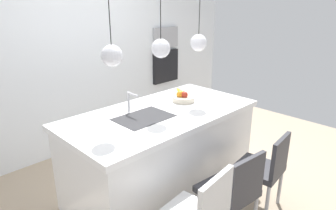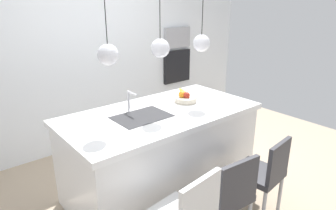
# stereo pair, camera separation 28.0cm
# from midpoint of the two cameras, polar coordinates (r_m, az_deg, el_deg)

# --- Properties ---
(floor) EXTENTS (6.60, 6.60, 0.00)m
(floor) POSITION_cam_midpoint_polar(r_m,az_deg,el_deg) (3.64, -3.45, -15.54)
(floor) COLOR tan
(floor) RESTS_ON ground
(back_wall) EXTENTS (6.00, 0.10, 2.60)m
(back_wall) POSITION_cam_midpoint_polar(r_m,az_deg,el_deg) (4.44, -18.20, 8.30)
(back_wall) COLOR white
(back_wall) RESTS_ON ground
(kitchen_island) EXTENTS (2.10, 1.06, 0.96)m
(kitchen_island) POSITION_cam_midpoint_polar(r_m,az_deg,el_deg) (3.39, -3.62, -8.85)
(kitchen_island) COLOR white
(kitchen_island) RESTS_ON ground
(sink_basin) EXTENTS (0.56, 0.40, 0.02)m
(sink_basin) POSITION_cam_midpoint_polar(r_m,az_deg,el_deg) (3.05, -7.26, -2.51)
(sink_basin) COLOR #2D2D30
(sink_basin) RESTS_ON kitchen_island
(faucet) EXTENTS (0.02, 0.17, 0.22)m
(faucet) POSITION_cam_midpoint_polar(r_m,az_deg,el_deg) (3.16, -9.74, 1.02)
(faucet) COLOR silver
(faucet) RESTS_ON kitchen_island
(fruit_bowl) EXTENTS (0.26, 0.27, 0.15)m
(fruit_bowl) POSITION_cam_midpoint_polar(r_m,az_deg,el_deg) (3.49, 0.58, 1.47)
(fruit_bowl) COLOR beige
(fruit_bowl) RESTS_ON kitchen_island
(microwave) EXTENTS (0.54, 0.08, 0.34)m
(microwave) POSITION_cam_midpoint_polar(r_m,az_deg,el_deg) (5.26, -2.10, 12.67)
(microwave) COLOR #9E9EA3
(microwave) RESTS_ON back_wall
(oven) EXTENTS (0.56, 0.08, 0.56)m
(oven) POSITION_cam_midpoint_polar(r_m,az_deg,el_deg) (5.34, -2.04, 7.34)
(oven) COLOR black
(oven) RESTS_ON back_wall
(chair_middle) EXTENTS (0.48, 0.49, 0.86)m
(chair_middle) POSITION_cam_midpoint_polar(r_m,az_deg,el_deg) (2.79, 9.31, -15.60)
(chair_middle) COLOR #333338
(chair_middle) RESTS_ON ground
(chair_far) EXTENTS (0.46, 0.48, 0.84)m
(chair_far) POSITION_cam_midpoint_polar(r_m,az_deg,el_deg) (3.22, 15.44, -11.29)
(chair_far) COLOR #333338
(chair_far) RESTS_ON ground
(pendant_light_left) EXTENTS (0.19, 0.19, 0.79)m
(pendant_light_left) POSITION_cam_midpoint_polar(r_m,az_deg,el_deg) (2.68, -13.60, 9.09)
(pendant_light_left) COLOR silver
(pendant_light_center) EXTENTS (0.19, 0.19, 0.79)m
(pendant_light_center) POSITION_cam_midpoint_polar(r_m,az_deg,el_deg) (3.02, -4.08, 10.67)
(pendant_light_center) COLOR silver
(pendant_light_right) EXTENTS (0.19, 0.19, 0.79)m
(pendant_light_right) POSITION_cam_midpoint_polar(r_m,az_deg,el_deg) (3.42, 3.43, 11.70)
(pendant_light_right) COLOR silver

